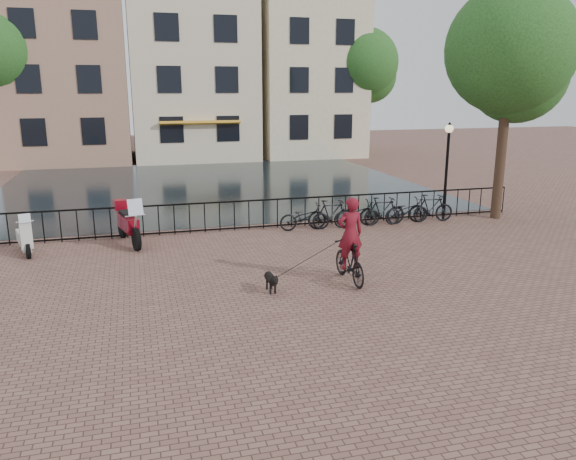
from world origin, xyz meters
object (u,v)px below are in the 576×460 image
object	(u,v)px
lamp_post	(447,155)
motorcycle	(128,219)
cyclist	(350,245)
scooter	(23,231)
dog	(271,281)

from	to	relation	value
lamp_post	motorcycle	distance (m)	11.27
cyclist	scooter	world-z (taller)	cyclist
lamp_post	scooter	distance (m)	14.19
cyclist	dog	size ratio (longest dim) A/B	3.32
lamp_post	motorcycle	xyz separation A→B (m)	(-11.15, -0.40, -1.57)
cyclist	scooter	bearing A→B (deg)	-31.97
scooter	lamp_post	bearing A→B (deg)	-13.89
lamp_post	dog	bearing A→B (deg)	-144.39
cyclist	scooter	xyz separation A→B (m)	(-8.20, 4.80, -0.28)
dog	lamp_post	bearing A→B (deg)	34.57
cyclist	lamp_post	bearing A→B (deg)	-138.45
dog	motorcycle	xyz separation A→B (m)	(-3.23, 5.26, 0.55)
dog	scooter	world-z (taller)	scooter
dog	scooter	distance (m)	7.92
lamp_post	scooter	bearing A→B (deg)	-177.13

